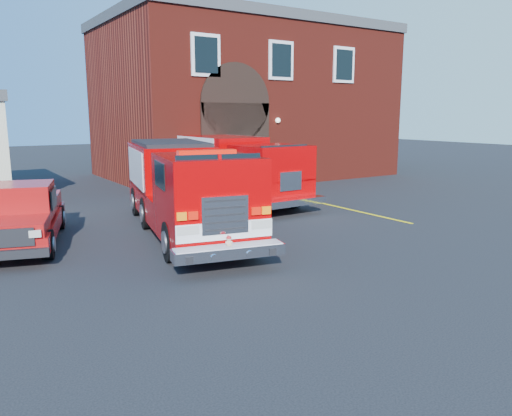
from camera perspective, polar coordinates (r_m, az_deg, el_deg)
ground at (r=13.14m, az=-2.86°, el=-4.76°), size 100.00×100.00×0.00m
parking_stripe_near at (r=17.90m, az=13.77°, el=-0.88°), size 0.12×3.00×0.01m
parking_stripe_mid at (r=20.03m, az=7.54°, el=0.55°), size 0.12×3.00×0.01m
parking_stripe_far at (r=22.36m, az=2.55°, el=1.69°), size 0.12×3.00×0.01m
fire_station at (r=29.30m, az=-1.43°, el=12.16°), size 15.20×10.20×8.45m
fire_engine at (r=14.90m, az=-8.20°, el=2.36°), size 4.13×8.88×2.64m
pickup_truck at (r=14.84m, az=-25.30°, el=-0.80°), size 3.24×5.52×1.70m
secondary_truck at (r=20.36m, az=-2.78°, el=4.79°), size 2.67×8.03×2.58m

